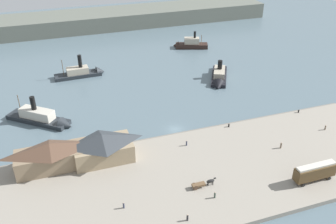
% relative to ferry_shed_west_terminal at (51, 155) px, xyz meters
% --- Properties ---
extents(ground_plane, '(320.00, 320.00, 0.00)m').
position_rel_ferry_shed_west_terminal_xyz_m(ground_plane, '(35.23, 8.34, -4.86)').
color(ground_plane, slate).
extents(quay_promenade, '(110.00, 36.00, 1.20)m').
position_rel_ferry_shed_west_terminal_xyz_m(quay_promenade, '(35.23, -13.66, -4.26)').
color(quay_promenade, gray).
rests_on(quay_promenade, ground).
extents(seawall_edge, '(110.00, 0.80, 1.00)m').
position_rel_ferry_shed_west_terminal_xyz_m(seawall_edge, '(35.23, 4.74, -4.36)').
color(seawall_edge, slate).
rests_on(seawall_edge, ground).
extents(ferry_shed_west_terminal, '(17.43, 7.38, 7.22)m').
position_rel_ferry_shed_west_terminal_xyz_m(ferry_shed_west_terminal, '(0.00, 0.00, 0.00)').
color(ferry_shed_west_terminal, '#847056').
rests_on(ferry_shed_west_terminal, quay_promenade).
extents(ferry_shed_east_terminal, '(14.88, 8.93, 7.35)m').
position_rel_ferry_shed_west_terminal_xyz_m(ferry_shed_east_terminal, '(12.56, -0.49, 0.07)').
color(ferry_shed_east_terminal, '#998466').
rests_on(ferry_shed_east_terminal, quay_promenade).
extents(street_tram, '(10.42, 2.65, 4.51)m').
position_rel_ferry_shed_west_terminal_xyz_m(street_tram, '(58.04, -24.85, -1.04)').
color(street_tram, '#4C381E').
rests_on(street_tram, quay_promenade).
extents(horse_cart, '(5.99, 1.31, 1.87)m').
position_rel_ferry_shed_west_terminal_xyz_m(horse_cart, '(32.41, -18.49, -2.73)').
color(horse_cart, brown).
rests_on(horse_cart, quay_promenade).
extents(pedestrian_near_east_shed, '(0.39, 0.39, 1.56)m').
position_rel_ferry_shed_west_terminal_xyz_m(pedestrian_near_east_shed, '(34.77, -1.91, -2.95)').
color(pedestrian_near_east_shed, '#33384C').
rests_on(pedestrian_near_east_shed, quay_promenade).
extents(pedestrian_near_cart, '(0.40, 0.40, 1.62)m').
position_rel_ferry_shed_west_terminal_xyz_m(pedestrian_near_cart, '(25.16, -26.99, -2.92)').
color(pedestrian_near_cart, '#232328').
rests_on(pedestrian_near_cart, quay_promenade).
extents(pedestrian_near_west_shed, '(0.38, 0.38, 1.55)m').
position_rel_ferry_shed_west_terminal_xyz_m(pedestrian_near_west_shed, '(13.48, -19.25, -2.95)').
color(pedestrian_near_west_shed, '#33384C').
rests_on(pedestrian_near_west_shed, quay_promenade).
extents(pedestrian_walking_east, '(0.44, 0.44, 1.79)m').
position_rel_ferry_shed_west_terminal_xyz_m(pedestrian_walking_east, '(58.29, -11.20, -2.85)').
color(pedestrian_walking_east, '#6B5B4C').
rests_on(pedestrian_walking_east, quay_promenade).
extents(pedestrian_standing_center, '(0.40, 0.40, 1.64)m').
position_rel_ferry_shed_west_terminal_xyz_m(pedestrian_standing_center, '(33.38, -22.73, -2.92)').
color(pedestrian_standing_center, '#3D4C42').
rests_on(pedestrian_standing_center, quay_promenade).
extents(pedestrian_walking_west, '(0.39, 0.39, 1.57)m').
position_rel_ferry_shed_west_terminal_xyz_m(pedestrian_walking_west, '(75.74, -7.57, -2.94)').
color(pedestrian_walking_west, '#6B5B4C').
rests_on(pedestrian_walking_west, quay_promenade).
extents(mooring_post_center_east, '(0.44, 0.44, 0.90)m').
position_rel_ferry_shed_west_terminal_xyz_m(mooring_post_center_east, '(74.61, 3.36, -3.21)').
color(mooring_post_center_east, black).
rests_on(mooring_post_center_east, quay_promenade).
extents(mooring_post_east, '(0.44, 0.44, 0.90)m').
position_rel_ferry_shed_west_terminal_xyz_m(mooring_post_east, '(50.01, 2.90, -3.21)').
color(mooring_post_east, black).
rests_on(mooring_post_east, quay_promenade).
extents(ferry_mid_harbor, '(16.46, 9.36, 8.86)m').
position_rel_ferry_shed_west_terminal_xyz_m(ferry_mid_harbor, '(65.06, 72.41, -3.17)').
color(ferry_mid_harbor, black).
rests_on(ferry_mid_harbor, ground).
extents(ferry_near_quay, '(19.30, 5.68, 10.26)m').
position_rel_ferry_shed_west_terminal_xyz_m(ferry_near_quay, '(14.74, 56.29, -3.46)').
color(ferry_near_quay, '#23282D').
rests_on(ferry_near_quay, ground).
extents(ferry_moored_west, '(13.88, 19.95, 8.63)m').
position_rel_ferry_shed_west_terminal_xyz_m(ferry_moored_west, '(62.57, 35.38, -3.60)').
color(ferry_moored_west, black).
rests_on(ferry_moored_west, ground).
extents(ferry_approaching_west, '(20.25, 17.84, 10.03)m').
position_rel_ferry_shed_west_terminal_xyz_m(ferry_approaching_west, '(-1.24, 24.81, -3.34)').
color(ferry_approaching_west, '#23282D').
rests_on(ferry_approaching_west, ground).
extents(far_headland, '(180.00, 24.00, 8.00)m').
position_rel_ferry_shed_west_terminal_xyz_m(far_headland, '(35.23, 118.34, -0.86)').
color(far_headland, '#60665B').
rests_on(far_headland, ground).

